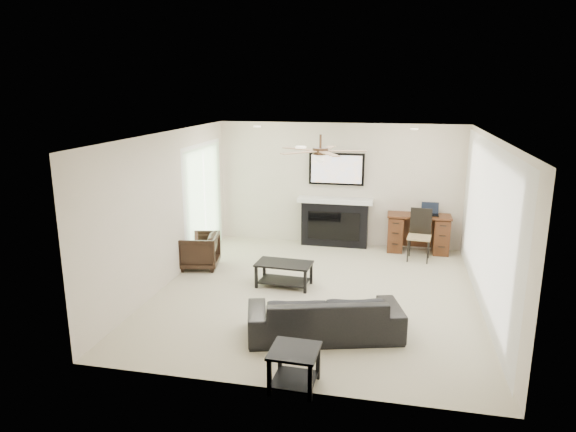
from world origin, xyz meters
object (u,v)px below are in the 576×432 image
(sofa, at_px, (325,315))
(armchair, at_px, (199,251))
(fireplace_unit, at_px, (335,200))
(coffee_table, at_px, (284,274))
(desk, at_px, (418,233))

(sofa, xyz_separation_m, armchair, (-2.60, 2.15, 0.02))
(armchair, xyz_separation_m, fireplace_unit, (2.23, 1.85, 0.64))
(armchair, bearing_deg, fireplace_unit, 118.79)
(armchair, xyz_separation_m, coffee_table, (1.70, -0.55, -0.11))
(armchair, distance_m, coffee_table, 1.79)
(coffee_table, height_order, fireplace_unit, fireplace_unit)
(sofa, bearing_deg, coffee_table, -76.23)
(sofa, relative_size, armchair, 2.88)
(sofa, relative_size, desk, 1.64)
(coffee_table, bearing_deg, armchair, 165.57)
(sofa, bearing_deg, armchair, -55.18)
(armchair, height_order, desk, desk)
(coffee_table, xyz_separation_m, desk, (2.20, 2.36, 0.18))
(fireplace_unit, xyz_separation_m, desk, (1.67, -0.04, -0.57))
(coffee_table, distance_m, fireplace_unit, 2.57)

